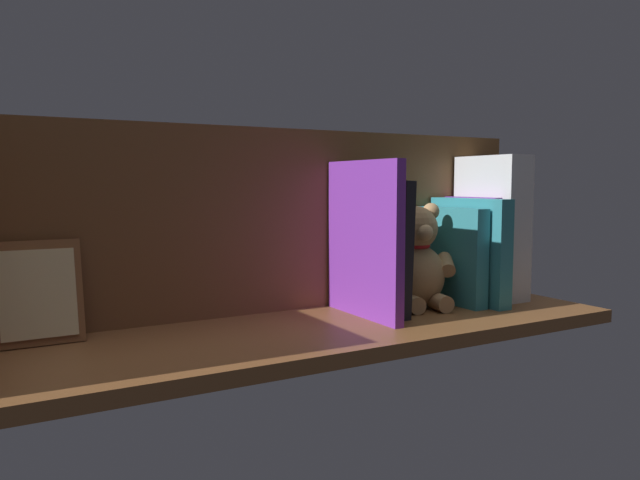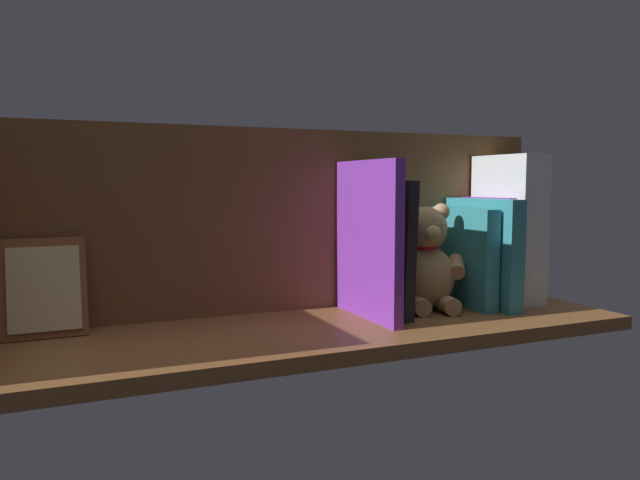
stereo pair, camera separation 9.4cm
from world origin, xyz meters
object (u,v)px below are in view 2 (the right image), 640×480
(dictionary_thick_white, at_px, (508,228))
(book_0, at_px, (486,250))
(teddy_bear, at_px, (425,263))
(picture_frame_leaning, at_px, (44,288))

(dictionary_thick_white, xyz_separation_m, book_0, (0.04, -0.01, -0.04))
(teddy_bear, bearing_deg, picture_frame_leaning, 6.37)
(dictionary_thick_white, distance_m, book_0, 0.06)
(book_0, height_order, teddy_bear, book_0)
(dictionary_thick_white, height_order, teddy_bear, dictionary_thick_white)
(picture_frame_leaning, bearing_deg, teddy_bear, 174.51)
(dictionary_thick_white, height_order, picture_frame_leaning, dictionary_thick_white)
(book_0, distance_m, picture_frame_leaning, 0.75)
(teddy_bear, distance_m, picture_frame_leaning, 0.61)
(dictionary_thick_white, height_order, book_0, dictionary_thick_white)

